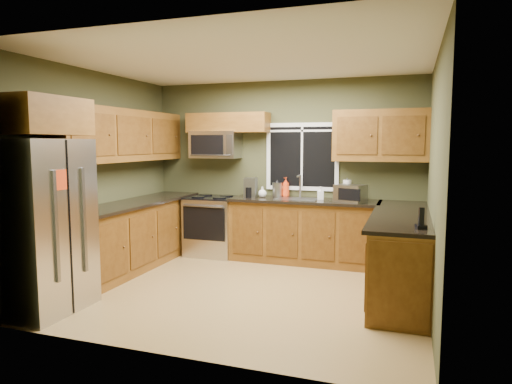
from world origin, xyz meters
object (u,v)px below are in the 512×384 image
Objects in this scene: cordless_phone at (421,222)px; soap_bottle_a at (286,187)px; kettle at (277,189)px; toaster_oven at (350,193)px; coffee_maker at (251,188)px; paper_towel_roll at (347,190)px; range at (213,225)px; microwave at (215,145)px; soap_bottle_c at (262,192)px; refrigerator at (42,226)px; soap_bottle_b at (320,193)px.

soap_bottle_a is at bearing 132.15° from cordless_phone.
cordless_phone is at bearing -45.42° from kettle.
kettle is at bearing 166.11° from toaster_oven.
paper_towel_roll reaches higher than coffee_maker.
range is 2.15m from paper_towel_roll.
microwave is 2.57× the size of coffee_maker.
range is 1.23× the size of microwave.
toaster_oven is 1.49× the size of paper_towel_roll.
soap_bottle_a is (0.12, 0.05, 0.03)m from kettle.
soap_bottle_c is (0.80, 0.06, 0.55)m from range.
refrigerator is 3.89m from toaster_oven.
coffee_maker reaches higher than soap_bottle_b.
kettle reaches higher than range.
toaster_oven is at bearing -2.70° from range.
soap_bottle_b is at bearing -2.92° from microwave.
coffee_maker is (1.32, 2.77, 0.18)m from refrigerator.
microwave is at bearing -177.92° from paper_towel_roll.
toaster_oven is 1.51m from coffee_maker.
microwave is 2.15m from paper_towel_roll.
coffee_maker is at bearing 64.49° from refrigerator.
refrigerator is 4.05m from paper_towel_roll.
soap_bottle_a is at bearing 25.40° from coffee_maker.
coffee_maker is 0.95× the size of paper_towel_roll.
kettle reaches higher than toaster_oven.
coffee_maker is at bearing -12.31° from microwave.
refrigerator is at bearing -136.64° from toaster_oven.
cordless_phone is (3.72, 0.89, 0.10)m from refrigerator.
kettle is 1.64× the size of soap_bottle_c.
soap_bottle_a is at bearing 178.77° from paper_towel_roll.
paper_towel_roll is at bearing 6.82° from soap_bottle_c.
soap_bottle_c is at bearing -152.15° from soap_bottle_a.
soap_bottle_c is (-0.32, -0.17, -0.07)m from soap_bottle_a.
refrigerator is 3.10m from microwave.
coffee_maker is at bearing -0.15° from range.
kettle is at bearing 134.58° from cordless_phone.
soap_bottle_c is (-0.89, 0.01, -0.01)m from soap_bottle_b.
kettle is at bearing 10.23° from range.
refrigerator reaches higher than soap_bottle_c.
coffee_maker is 0.19m from soap_bottle_c.
toaster_oven reaches higher than range.
kettle is 0.90× the size of soap_bottle_a.
range is at bearing 177.30° from toaster_oven.
coffee_maker and soap_bottle_a have the same top height.
refrigerator is 3.20m from soap_bottle_c.
range is 5.81× the size of soap_bottle_c.
paper_towel_roll is at bearing 5.86° from range.
kettle is at bearing 169.29° from soap_bottle_b.
paper_towel_roll is 0.93m from soap_bottle_a.
coffee_maker is 1.00× the size of soap_bottle_a.
kettle is 0.24m from soap_bottle_c.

